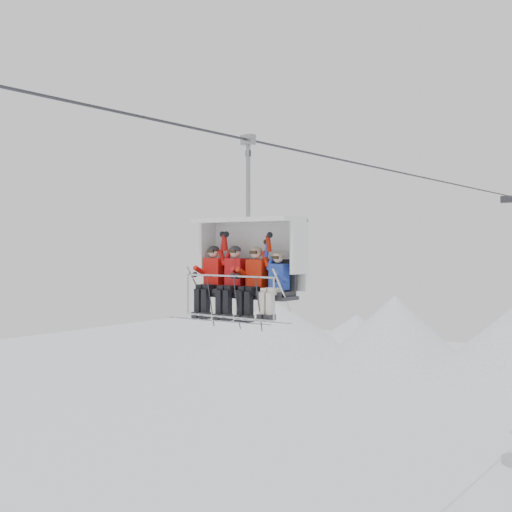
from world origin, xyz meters
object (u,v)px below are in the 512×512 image
Objects in this scene: chairlift_carrier at (252,257)px; skier_center_left at (233,278)px; skier_far_left at (212,277)px; skier_center_right at (254,280)px; skier_far_right at (276,283)px.

chairlift_carrier reaches higher than skier_center_left.
skier_center_left is at bearing 0.00° from skier_far_left.
skier_center_left is 0.59m from skier_center_right.
skier_far_right is (0.88, -0.32, -0.54)m from chairlift_carrier.
chairlift_carrier is at bearing 46.48° from skier_center_left.
skier_center_right reaches higher than skier_far_right.
skier_far_left is at bearing 179.44° from skier_far_right.
skier_center_left is 1.17m from skier_far_right.
chairlift_carrier is 0.65m from skier_center_right.
chairlift_carrier reaches higher than skier_far_right.
skier_far_left and skier_center_left have the same top height.
skier_far_right is (1.16, -0.02, -0.06)m from skier_center_left.
chairlift_carrier reaches higher than skier_far_left.
skier_center_left is (0.63, 0.00, 0.00)m from skier_far_left.
skier_far_right is at bearing -1.50° from skier_center_right.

